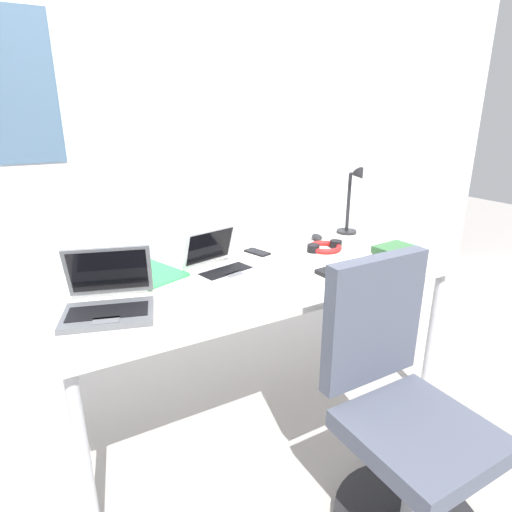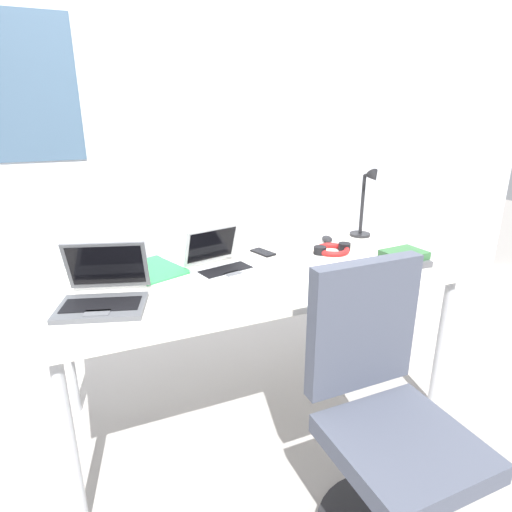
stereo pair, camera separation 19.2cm
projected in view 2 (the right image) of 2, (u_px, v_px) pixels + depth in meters
ground_plane at (256, 407)px, 2.19m from camera, size 12.00×12.00×0.00m
wall_back at (187, 133)px, 2.72m from camera, size 6.00×0.13×2.60m
desk at (256, 284)px, 1.97m from camera, size 1.80×0.80×0.74m
desk_lamp at (366, 204)px, 2.42m from camera, size 0.12×0.18×0.40m
laptop_near_lamp at (221, 263)px, 1.95m from camera, size 0.32×0.30×0.20m
laptop_near_mouse at (103, 294)px, 1.61m from camera, size 0.39×0.37×0.23m
external_keyboard at (352, 272)px, 1.93m from camera, size 0.34×0.14×0.02m
computer_mouse at (327, 239)px, 2.39m from camera, size 0.08×0.11×0.03m
cell_phone at (263, 252)px, 2.21m from camera, size 0.10×0.15×0.01m
headphones at (332, 249)px, 2.22m from camera, size 0.21×0.18×0.04m
book_stack at (405, 258)px, 2.04m from camera, size 0.21×0.18×0.07m
paper_folder_back_left at (153, 269)px, 1.98m from camera, size 0.32×0.37×0.01m
coffee_mug at (230, 247)px, 2.16m from camera, size 0.11×0.08×0.09m
office_chair at (386, 435)px, 1.45m from camera, size 0.52×0.54×0.97m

